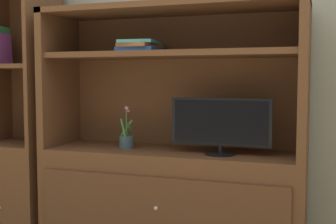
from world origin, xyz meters
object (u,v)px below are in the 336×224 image
tv_monitor (221,125)px  bookshelf_tall (20,145)px  media_console (171,169)px  magazine_stack (141,47)px  upright_book_row (0,47)px  potted_plant (127,140)px

tv_monitor → bookshelf_tall: bearing=177.7°
media_console → tv_monitor: bearing=-9.3°
media_console → tv_monitor: (0.34, -0.06, 0.30)m
tv_monitor → magazine_stack: size_ratio=1.74×
magazine_stack → bookshelf_tall: bookshelf_tall is taller
upright_book_row → bookshelf_tall: bearing=4.4°
tv_monitor → magazine_stack: magazine_stack is taller
media_console → tv_monitor: media_console is taller
upright_book_row → potted_plant: bearing=-1.5°
bookshelf_tall → upright_book_row: bearing=-175.6°
media_console → potted_plant: media_console is taller
potted_plant → upright_book_row: bearing=178.5°
potted_plant → magazine_stack: bearing=13.7°
media_console → upright_book_row: (-1.31, -0.01, 0.81)m
tv_monitor → potted_plant: tv_monitor is taller
media_console → bookshelf_tall: size_ratio=0.92×
magazine_stack → upright_book_row: upright_book_row is taller
bookshelf_tall → upright_book_row: size_ratio=6.62×
tv_monitor → bookshelf_tall: size_ratio=0.34×
media_console → magazine_stack: (-0.20, -0.01, 0.78)m
potted_plant → magazine_stack: 0.62m
magazine_stack → media_console: bearing=2.9°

